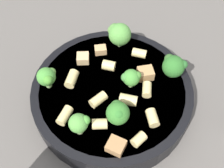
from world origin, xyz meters
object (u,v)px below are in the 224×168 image
Objects in this scene: broccoli_floret_3 at (132,79)px; rigatoni_8 at (139,53)px; rigatoni_4 at (147,90)px; rigatoni_9 at (65,115)px; broccoli_floret_0 at (47,77)px; rigatoni_2 at (152,118)px; pasta_bowl at (112,94)px; rigatoni_0 at (139,139)px; broccoli_floret_5 at (120,112)px; rigatoni_6 at (111,65)px; rigatoni_1 at (98,100)px; chicken_chunk_2 at (145,73)px; rigatoni_5 at (128,100)px; chicken_chunk_0 at (83,58)px; broccoli_floret_2 at (174,66)px; chicken_chunk_1 at (116,146)px; rigatoni_3 at (72,79)px; chicken_chunk_3 at (101,50)px; broccoli_floret_1 at (79,123)px; broccoli_floret_4 at (119,34)px; rigatoni_7 at (100,124)px.

rigatoni_8 is (-0.03, -0.06, -0.01)m from broccoli_floret_3.
rigatoni_4 is 0.13m from rigatoni_9.
broccoli_floret_0 is 0.17m from rigatoni_2.
pasta_bowl is 0.10m from rigatoni_0.
rigatoni_6 is (-0.00, -0.10, -0.02)m from broccoli_floret_5.
broccoli_floret_0 is 0.09m from rigatoni_1.
pasta_bowl is at bearing 14.86° from chicken_chunk_2.
rigatoni_5 and chicken_chunk_2 have the same top height.
rigatoni_1 is at bearing -8.78° from rigatoni_5.
rigatoni_5 is 0.11m from chicken_chunk_0.
rigatoni_6 is 0.05m from chicken_chunk_0.
rigatoni_6 is at bearing -90.09° from broccoli_floret_5.
broccoli_floret_2 is (-0.10, -0.01, 0.04)m from pasta_bowl.
chicken_chunk_1 is at bearing 74.83° from broccoli_floret_5.
rigatoni_3 is at bearing -2.35° from chicken_chunk_2.
chicken_chunk_2 reaches higher than chicken_chunk_1.
pasta_bowl is 0.09m from rigatoni_9.
pasta_bowl is 12.90× the size of chicken_chunk_0.
chicken_chunk_3 is at bearing -132.17° from rigatoni_3.
rigatoni_4 is at bearing 140.50° from chicken_chunk_0.
rigatoni_3 reaches higher than rigatoni_9.
broccoli_floret_1 reaches higher than pasta_bowl.
broccoli_floret_1 reaches higher than chicken_chunk_0.
broccoli_floret_4 is 0.17m from rigatoni_9.
rigatoni_2 is 0.13m from rigatoni_9.
broccoli_floret_1 is 0.12m from rigatoni_4.
broccoli_floret_4 reaches higher than rigatoni_2.
broccoli_floret_4 is 1.06× the size of broccoli_floret_5.
broccoli_floret_4 is 1.63× the size of rigatoni_9.
rigatoni_1 is 1.22× the size of rigatoni_7.
rigatoni_8 is at bearing -111.30° from chicken_chunk_1.
rigatoni_8 is at bearing -141.04° from rigatoni_9.
broccoli_floret_0 reaches higher than rigatoni_4.
pasta_bowl is at bearing -127.96° from broccoli_floret_1.
broccoli_floret_4 reaches higher than broccoli_floret_5.
rigatoni_3 is at bearing 19.06° from rigatoni_8.
rigatoni_5 is 1.08× the size of chicken_chunk_2.
rigatoni_4 is at bearing -137.62° from broccoli_floret_5.
rigatoni_5 is 1.12× the size of rigatoni_8.
broccoli_floret_3 is at bearing -93.28° from rigatoni_0.
broccoli_floret_4 is 2.24× the size of rigatoni_0.
rigatoni_7 is at bearing 44.30° from chicken_chunk_2.
chicken_chunk_2 reaches higher than rigatoni_7.
chicken_chunk_3 is (0.01, -0.08, 0.02)m from pasta_bowl.
broccoli_floret_1 is at bearing 1.89° from rigatoni_2.
broccoli_floret_3 is 0.09m from broccoli_floret_4.
chicken_chunk_0 is at bearing -19.46° from broccoli_floret_2.
rigatoni_5 reaches higher than rigatoni_0.
broccoli_floret_1 is at bearing 27.95° from broccoli_floret_2.
rigatoni_3 is at bearing -13.29° from broccoli_floret_3.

